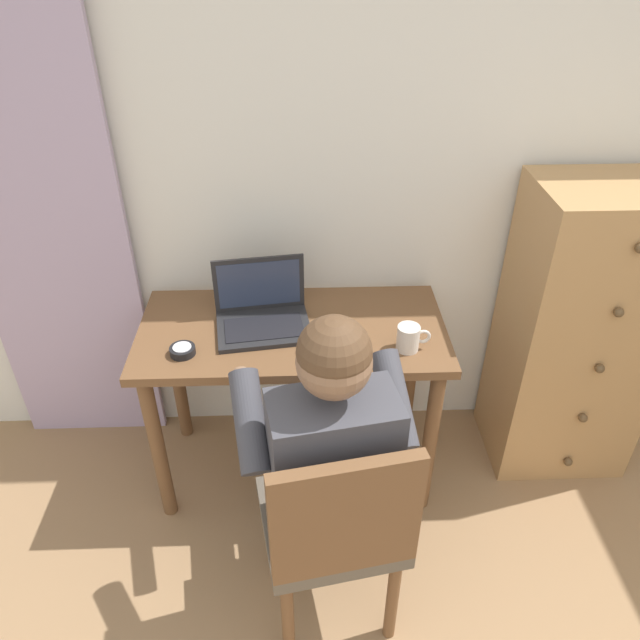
{
  "coord_description": "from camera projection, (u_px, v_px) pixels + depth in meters",
  "views": [
    {
      "loc": [
        -0.51,
        0.02,
        2.03
      ],
      "look_at": [
        -0.44,
        1.75,
        0.84
      ],
      "focal_mm": 33.74,
      "sensor_mm": 36.0,
      "label": 1
    }
  ],
  "objects": [
    {
      "name": "desk_clock",
      "position": [
        183.0,
        350.0,
        2.1
      ],
      "size": [
        0.09,
        0.09,
        0.03
      ],
      "color": "black",
      "rests_on": "desk"
    },
    {
      "name": "person_seated",
      "position": [
        324.0,
        440.0,
        1.85
      ],
      "size": [
        0.6,
        0.63,
        1.21
      ],
      "color": "#6B84AD",
      "rests_on": "ground_plane"
    },
    {
      "name": "laptop",
      "position": [
        262.0,
        312.0,
        2.23
      ],
      "size": [
        0.37,
        0.29,
        0.24
      ],
      "color": "#232326",
      "rests_on": "desk"
    },
    {
      "name": "computer_mouse",
      "position": [
        333.0,
        334.0,
        2.18
      ],
      "size": [
        0.08,
        0.11,
        0.03
      ],
      "primitive_type": "ellipsoid",
      "rotation": [
        0.0,
        0.0,
        0.17
      ],
      "color": "black",
      "rests_on": "desk"
    },
    {
      "name": "dresser",
      "position": [
        576.0,
        334.0,
        2.41
      ],
      "size": [
        0.55,
        0.45,
        1.25
      ],
      "color": "tan",
      "rests_on": "ground_plane"
    },
    {
      "name": "coffee_mug",
      "position": [
        409.0,
        338.0,
        2.1
      ],
      "size": [
        0.12,
        0.08,
        0.09
      ],
      "color": "silver",
      "rests_on": "desk"
    },
    {
      "name": "wall_back",
      "position": [
        434.0,
        161.0,
        2.26
      ],
      "size": [
        4.8,
        0.05,
        2.5
      ],
      "primitive_type": "cube",
      "color": "silver",
      "rests_on": "ground_plane"
    },
    {
      "name": "chair",
      "position": [
        336.0,
        527.0,
        1.8
      ],
      "size": [
        0.48,
        0.47,
        0.89
      ],
      "color": "brown",
      "rests_on": "ground_plane"
    },
    {
      "name": "desk",
      "position": [
        293.0,
        354.0,
        2.31
      ],
      "size": [
        1.15,
        0.56,
        0.74
      ],
      "color": "brown",
      "rests_on": "ground_plane"
    },
    {
      "name": "curtain_panel",
      "position": [
        41.0,
        213.0,
        2.24
      ],
      "size": [
        0.62,
        0.03,
        2.19
      ],
      "primitive_type": "cube",
      "color": "#B29EBC",
      "rests_on": "ground_plane"
    }
  ]
}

